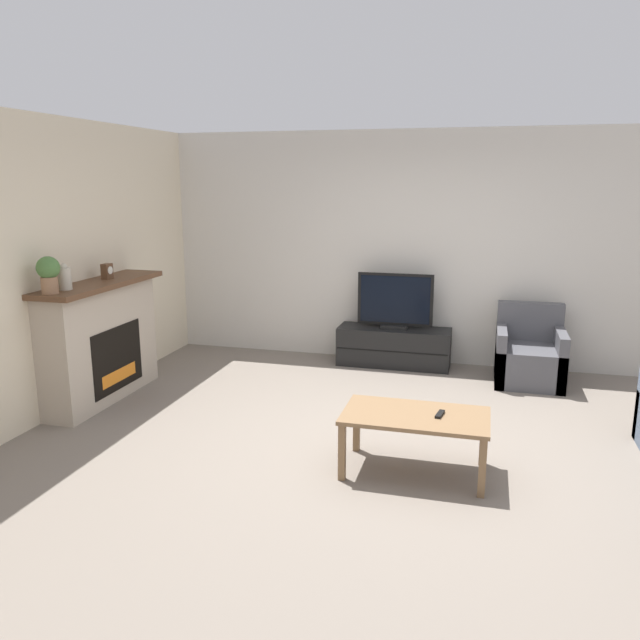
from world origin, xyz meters
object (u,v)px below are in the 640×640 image
(potted_plant, at_px, (49,273))
(coffee_table, at_px, (415,421))
(remote, at_px, (440,414))
(mantel_vase_left, at_px, (65,278))
(tv, at_px, (395,303))
(armchair, at_px, (529,357))
(mantel_clock, at_px, (107,271))
(tv_stand, at_px, (394,347))
(fireplace, at_px, (101,340))

(potted_plant, relative_size, coffee_table, 0.30)
(coffee_table, bearing_deg, remote, 4.59)
(mantel_vase_left, height_order, tv, mantel_vase_left)
(coffee_table, bearing_deg, armchair, 69.15)
(mantel_vase_left, xyz_separation_m, mantel_clock, (0.00, 0.64, -0.03))
(potted_plant, distance_m, remote, 3.44)
(coffee_table, bearing_deg, mantel_clock, 162.93)
(tv, height_order, coffee_table, tv)
(tv, distance_m, armchair, 1.59)
(armchair, height_order, coffee_table, armchair)
(armchair, bearing_deg, tv_stand, 171.47)
(tv, xyz_separation_m, remote, (0.73, -2.68, -0.28))
(mantel_vase_left, bearing_deg, fireplace, 92.02)
(fireplace, distance_m, potted_plant, 1.02)
(tv, bearing_deg, coffee_table, -78.41)
(mantel_vase_left, height_order, tv_stand, mantel_vase_left)
(mantel_clock, distance_m, potted_plant, 0.85)
(tv_stand, xyz_separation_m, tv, (0.00, -0.00, 0.53))
(fireplace, distance_m, armchair, 4.44)
(mantel_vase_left, distance_m, coffee_table, 3.29)
(fireplace, height_order, mantel_clock, mantel_clock)
(fireplace, height_order, coffee_table, fireplace)
(remote, bearing_deg, tv, 114.61)
(tv_stand, xyz_separation_m, remote, (0.73, -2.69, 0.24))
(tv, relative_size, remote, 5.64)
(mantel_vase_left, height_order, mantel_clock, mantel_vase_left)
(mantel_vase_left, xyz_separation_m, remote, (3.32, -0.31, -0.82))
(fireplace, bearing_deg, tv_stand, 35.97)
(armchair, relative_size, remote, 5.31)
(mantel_clock, distance_m, tv_stand, 3.29)
(fireplace, height_order, remote, fireplace)
(mantel_vase_left, xyz_separation_m, potted_plant, (0.00, -0.20, 0.07))
(tv_stand, bearing_deg, remote, -74.85)
(potted_plant, xyz_separation_m, remote, (3.32, -0.11, -0.90))
(armchair, height_order, remote, armchair)
(mantel_vase_left, bearing_deg, armchair, 27.73)
(potted_plant, relative_size, remote, 2.07)
(tv, xyz_separation_m, armchair, (1.50, -0.22, -0.48))
(tv_stand, height_order, armchair, armchair)
(coffee_table, relative_size, remote, 6.88)
(mantel_clock, relative_size, potted_plant, 0.47)
(mantel_vase_left, distance_m, potted_plant, 0.21)
(potted_plant, height_order, coffee_table, potted_plant)
(mantel_clock, height_order, tv_stand, mantel_clock)
(mantel_vase_left, bearing_deg, tv, 42.44)
(remote, bearing_deg, mantel_clock, 173.46)
(potted_plant, xyz_separation_m, tv_stand, (2.59, 2.57, -1.14))
(mantel_vase_left, distance_m, armchair, 4.73)
(potted_plant, xyz_separation_m, tv, (2.59, 2.57, -0.62))
(mantel_clock, xyz_separation_m, remote, (3.32, -0.95, -0.79))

